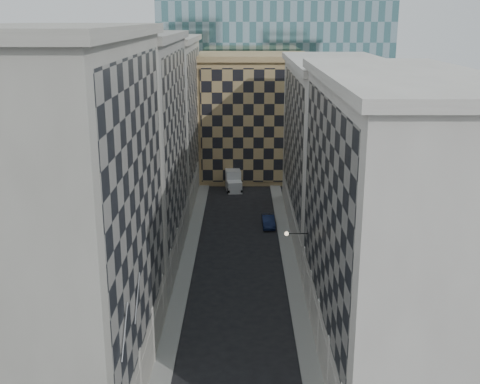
{
  "coord_description": "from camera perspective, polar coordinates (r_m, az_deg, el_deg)",
  "views": [
    {
      "loc": [
        0.36,
        -24.64,
        24.15
      ],
      "look_at": [
        0.22,
        14.05,
        12.84
      ],
      "focal_mm": 45.0,
      "sensor_mm": 36.0,
      "label": 1
    }
  ],
  "objects": [
    {
      "name": "sidewalk_west",
      "position": [
        59.97,
        -5.23,
        -7.45
      ],
      "size": [
        1.5,
        100.0,
        0.15
      ],
      "primitive_type": "cube",
      "color": "gray",
      "rests_on": "ground"
    },
    {
      "name": "sidewalk_east",
      "position": [
        59.91,
        4.91,
        -7.47
      ],
      "size": [
        1.5,
        100.0,
        0.15
      ],
      "primitive_type": "cube",
      "color": "gray",
      "rests_on": "ground"
    },
    {
      "name": "bldg_left_a",
      "position": [
        39.35,
        -16.43,
        -2.65
      ],
      "size": [
        10.8,
        22.8,
        23.7
      ],
      "color": "gray",
      "rests_on": "ground"
    },
    {
      "name": "bldg_left_b",
      "position": [
        60.11,
        -10.6,
        3.69
      ],
      "size": [
        10.8,
        22.8,
        22.7
      ],
      "color": "gray",
      "rests_on": "ground"
    },
    {
      "name": "bldg_left_c",
      "position": [
        81.52,
        -7.78,
        6.74
      ],
      "size": [
        10.8,
        22.8,
        21.7
      ],
      "color": "gray",
      "rests_on": "ground"
    },
    {
      "name": "bldg_right_a",
      "position": [
        43.28,
        14.28,
        -2.86
      ],
      "size": [
        10.8,
        26.8,
        20.7
      ],
      "color": "beige",
      "rests_on": "ground"
    },
    {
      "name": "bldg_right_b",
      "position": [
        68.96,
        9.01,
        4.12
      ],
      "size": [
        10.8,
        28.8,
        19.7
      ],
      "color": "beige",
      "rests_on": "ground"
    },
    {
      "name": "tan_block",
      "position": [
        93.71,
        1.21,
        7.26
      ],
      "size": [
        16.8,
        14.8,
        18.8
      ],
      "color": "tan",
      "rests_on": "ground"
    },
    {
      "name": "flagpoles_left",
      "position": [
        35.19,
        -10.27,
        -11.3
      ],
      "size": [
        0.1,
        6.33,
        2.33
      ],
      "color": "gray",
      "rests_on": "ground"
    },
    {
      "name": "bracket_lamp",
      "position": [
        52.0,
        4.63,
        -3.96
      ],
      "size": [
        1.98,
        0.36,
        0.36
      ],
      "color": "black",
      "rests_on": "ground"
    },
    {
      "name": "box_truck",
      "position": [
        87.26,
        -0.65,
        1.06
      ],
      "size": [
        2.68,
        5.36,
        2.82
      ],
      "rotation": [
        0.0,
        0.0,
        0.12
      ],
      "color": "silver",
      "rests_on": "ground"
    },
    {
      "name": "dark_car",
      "position": [
        71.89,
        2.7,
        -2.78
      ],
      "size": [
        1.55,
        4.17,
        1.36
      ],
      "primitive_type": "imported",
      "rotation": [
        0.0,
        0.0,
        0.03
      ],
      "color": "#0F1938",
      "rests_on": "ground"
    }
  ]
}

